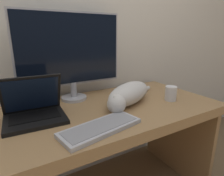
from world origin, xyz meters
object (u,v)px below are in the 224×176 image
monitor (71,53)px  coffee_mug (171,93)px  external_keyboard (101,127)px  laptop (34,111)px  cat (129,94)px

monitor → coffee_mug: size_ratio=7.11×
coffee_mug → external_keyboard: bearing=-168.0°
laptop → external_keyboard: (0.24, -0.27, -0.04)m
cat → coffee_mug: (0.28, -0.08, -0.02)m
laptop → cat: (0.55, -0.06, 0.02)m
coffee_mug → cat: bearing=163.2°
monitor → cat: (0.27, -0.26, -0.24)m
monitor → laptop: bearing=-144.2°
monitor → laptop: size_ratio=2.22×
monitor → external_keyboard: size_ratio=1.65×
monitor → external_keyboard: 0.56m
laptop → external_keyboard: bearing=-44.6°
laptop → coffee_mug: bearing=-6.9°
monitor → external_keyboard: (-0.03, -0.47, -0.30)m
external_keyboard → cat: size_ratio=0.77×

